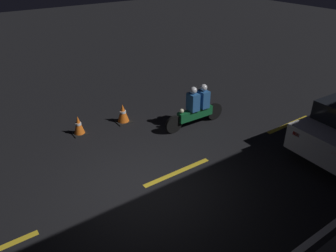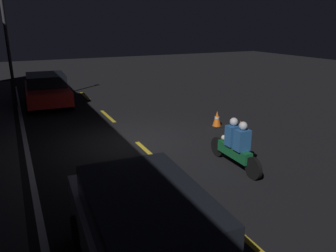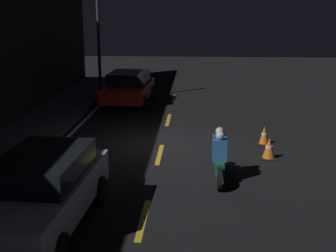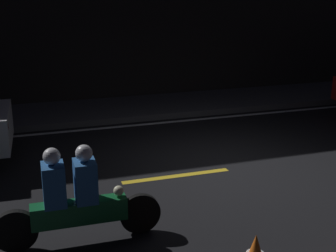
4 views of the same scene
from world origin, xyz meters
The scene contains 5 objects.
ground_plane centered at (0.00, 0.00, 0.00)m, with size 56.00×56.00×0.00m, color black.
raised_curb centered at (0.00, 4.67, 0.08)m, with size 28.00×2.22×0.15m.
lane_dash_c centered at (-1.00, 0.00, 0.00)m, with size 2.00×0.14×0.01m.
lane_solid_kerb centered at (0.00, 3.31, 0.00)m, with size 25.20×0.14×0.01m.
motorcycle centered at (-3.00, -1.70, 0.63)m, with size 2.21×0.37×1.36m.
Camera 4 is at (-3.56, -7.34, 3.30)m, focal length 50.00 mm.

